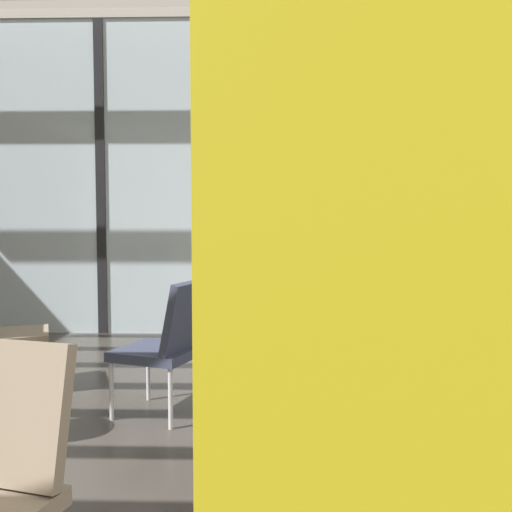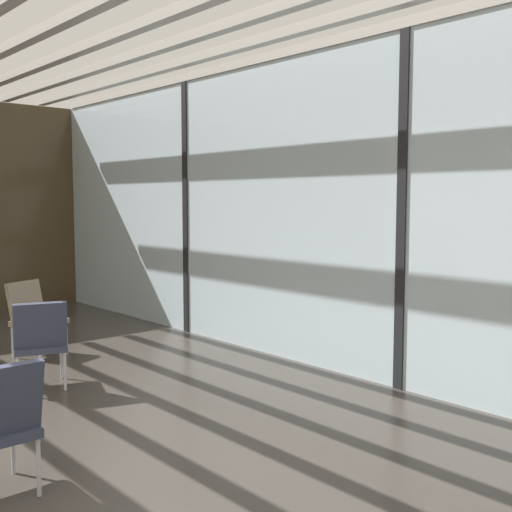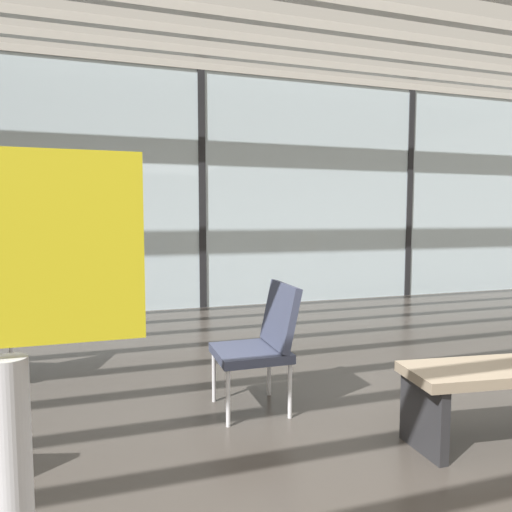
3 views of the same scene
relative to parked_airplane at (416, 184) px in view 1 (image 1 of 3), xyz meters
The scene contains 6 objects.
glass_curtain_wall 5.07m from the parked_airplane, 103.35° to the right, with size 14.00×0.08×3.39m, color silver.
window_mullion_0 6.80m from the parked_airplane, 133.44° to the right, with size 0.10×0.12×3.39m, color black.
window_mullion_1 5.07m from the parked_airplane, 103.35° to the right, with size 0.10×0.12×3.39m, color black.
parked_airplane is the anchor object (origin of this frame).
lounge_chair_3 8.43m from the parked_airplane, 114.64° to the right, with size 0.66×0.63×0.87m.
lounge_chair_5 8.66m from the parked_airplane, 124.08° to the right, with size 0.67×0.64×0.87m.
Camera 1 is at (-1.65, -0.91, 1.25)m, focal length 39.41 mm.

